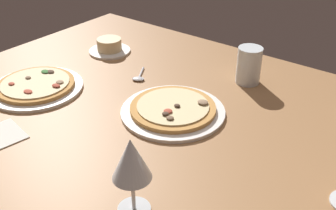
{
  "coord_description": "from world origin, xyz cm",
  "views": [
    {
      "loc": [
        58.19,
        -73.36,
        63.61
      ],
      "look_at": [
        0.68,
        1.36,
        7.0
      ],
      "focal_mm": 42.78,
      "sensor_mm": 36.0,
      "label": 1
    }
  ],
  "objects": [
    {
      "name": "ramekin_on_saucer",
      "position": [
        -42.99,
        22.58,
        6.09
      ],
      "size": [
        15.28,
        15.28,
        5.17
      ],
      "color": "silver",
      "rests_on": "dining_table"
    },
    {
      "name": "pizza_main",
      "position": [
        1.4,
        2.71,
        5.14
      ],
      "size": [
        29.24,
        29.24,
        3.37
      ],
      "color": "white",
      "rests_on": "dining_table"
    },
    {
      "name": "pizza_side",
      "position": [
        -40.42,
        -12.06,
        5.16
      ],
      "size": [
        28.55,
        28.55,
        3.23
      ],
      "color": "white",
      "rests_on": "dining_table"
    },
    {
      "name": "dining_table",
      "position": [
        0.0,
        0.0,
        2.0
      ],
      "size": [
        150.0,
        110.0,
        4.0
      ],
      "primitive_type": "cube",
      "color": "#996B42",
      "rests_on": "ground"
    },
    {
      "name": "water_glass",
      "position": [
        8.96,
        32.14,
        9.02
      ],
      "size": [
        7.65,
        7.65,
        11.76
      ],
      "color": "silver",
      "rests_on": "dining_table"
    },
    {
      "name": "spoon",
      "position": [
        -20.05,
        12.82,
        4.46
      ],
      "size": [
        7.02,
        9.92,
        1.0
      ],
      "color": "silver",
      "rests_on": "dining_table"
    },
    {
      "name": "wine_glass_far",
      "position": [
        17.26,
        -31.37,
        16.42
      ],
      "size": [
        7.73,
        7.73,
        17.49
      ],
      "color": "silver",
      "rests_on": "dining_table"
    }
  ]
}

